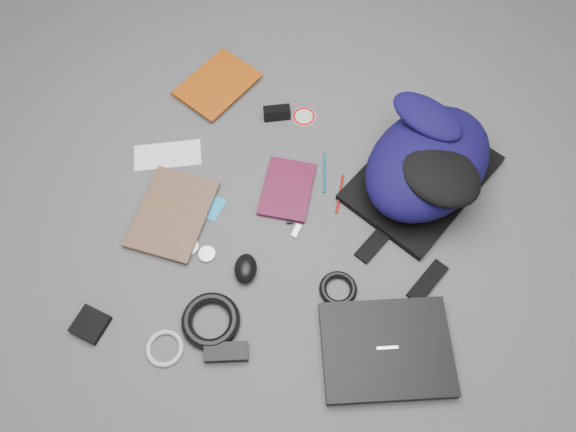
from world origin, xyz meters
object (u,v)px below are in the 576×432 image
(laptop, at_px, (386,349))
(compact_camera, at_px, (277,113))
(comic_book, at_px, (141,205))
(pouch, at_px, (90,324))
(mouse, at_px, (246,269))
(power_brick, at_px, (226,352))
(backpack, at_px, (428,162))
(textbook_red, at_px, (197,71))
(dvd_case, at_px, (287,189))

(laptop, relative_size, compact_camera, 3.93)
(laptop, relative_size, comic_book, 1.21)
(pouch, bearing_deg, compact_camera, 71.89)
(pouch, bearing_deg, mouse, 38.09)
(compact_camera, xyz_separation_m, power_brick, (0.12, -0.81, -0.01))
(backpack, relative_size, textbook_red, 1.93)
(dvd_case, height_order, pouch, pouch)
(compact_camera, height_order, mouse, same)
(backpack, relative_size, pouch, 5.86)
(mouse, bearing_deg, dvd_case, 68.39)
(mouse, height_order, pouch, mouse)
(textbook_red, height_order, mouse, mouse)
(comic_book, distance_m, pouch, 0.39)
(laptop, relative_size, dvd_case, 1.66)
(power_brick, bearing_deg, pouch, 166.11)
(compact_camera, relative_size, mouse, 0.95)
(textbook_red, relative_size, compact_camera, 2.94)
(compact_camera, distance_m, pouch, 0.90)
(comic_book, height_order, dvd_case, comic_book)
(textbook_red, bearing_deg, compact_camera, 5.45)
(pouch, bearing_deg, comic_book, 93.06)
(laptop, bearing_deg, power_brick, 177.77)
(laptop, distance_m, compact_camera, 0.86)
(backpack, relative_size, compact_camera, 5.69)
(comic_book, bearing_deg, power_brick, -41.15)
(dvd_case, bearing_deg, comic_book, -161.23)
(comic_book, relative_size, pouch, 3.34)
(dvd_case, distance_m, mouse, 0.30)
(laptop, distance_m, power_brick, 0.44)
(dvd_case, height_order, compact_camera, compact_camera)
(laptop, distance_m, pouch, 0.83)
(comic_book, xyz_separation_m, pouch, (0.02, -0.39, 0.00))
(backpack, height_order, power_brick, backpack)
(comic_book, height_order, mouse, mouse)
(textbook_red, height_order, comic_book, textbook_red)
(backpack, height_order, mouse, backpack)
(textbook_red, distance_m, dvd_case, 0.58)
(dvd_case, bearing_deg, power_brick, -96.53)
(backpack, height_order, dvd_case, backpack)
(dvd_case, bearing_deg, pouch, -130.27)
(textbook_red, distance_m, comic_book, 0.56)
(compact_camera, bearing_deg, laptop, -76.13)
(compact_camera, xyz_separation_m, pouch, (-0.28, -0.85, -0.01))
(dvd_case, height_order, mouse, mouse)
(comic_book, relative_size, mouse, 3.10)
(laptop, height_order, textbook_red, laptop)
(backpack, height_order, compact_camera, backpack)
(comic_book, xyz_separation_m, dvd_case, (0.42, 0.19, -0.00))
(textbook_red, height_order, power_brick, same)
(textbook_red, distance_m, power_brick, 1.01)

